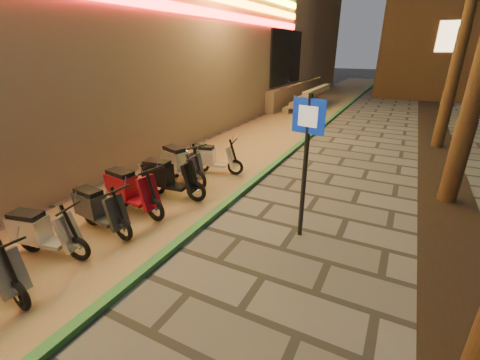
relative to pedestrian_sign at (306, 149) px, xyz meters
The scene contains 10 objects.
parking_strip 7.23m from the pedestrian_sign, 120.51° to the left, with size 3.40×60.00×0.01m, color #8C7251.
green_curb 6.55m from the pedestrian_sign, 107.12° to the left, with size 0.18×60.00×0.10m, color #276A34.
planting_strip 3.32m from the pedestrian_sign, 21.65° to the left, with size 1.20×40.00×0.02m, color black.
pedestrian_sign is the anchor object (origin of this frame).
scooter_6 4.76m from the pedestrian_sign, 144.66° to the right, with size 1.47×0.70×1.04m.
scooter_7 4.12m from the pedestrian_sign, 155.53° to the right, with size 1.52×0.57×1.07m.
scooter_8 3.88m from the pedestrian_sign, 168.33° to the right, with size 1.66×0.66×1.17m.
scooter_9 3.59m from the pedestrian_sign, behind, with size 1.63×0.61×1.15m.
scooter_10 4.05m from the pedestrian_sign, 162.50° to the left, with size 1.64×0.87×1.17m.
scooter_11 4.06m from the pedestrian_sign, 147.90° to the left, with size 1.47×0.71×1.04m.
Camera 1 is at (2.39, -1.32, 3.35)m, focal length 24.00 mm.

